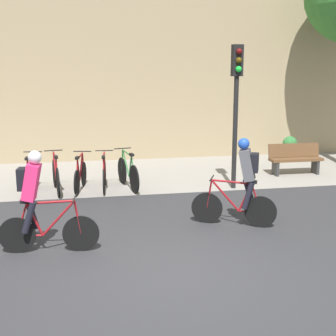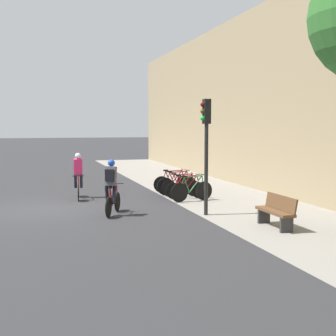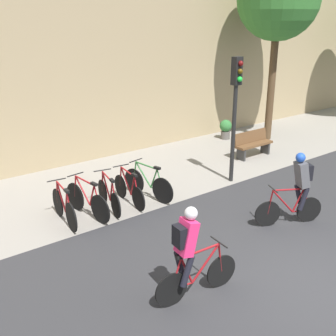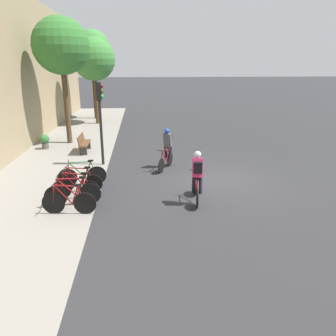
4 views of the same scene
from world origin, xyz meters
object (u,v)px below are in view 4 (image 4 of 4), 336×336
Objects in this scene: parked_bike_1 at (73,194)px; parked_bike_3 at (80,181)px; traffic_light_pole at (100,109)px; parked_bike_2 at (76,188)px; bench at (84,143)px; cyclist_pink at (197,176)px; parked_bike_0 at (69,201)px; cyclist_grey at (167,147)px; parked_bike_4 at (82,175)px; potted_plant at (45,141)px.

parked_bike_1 is 1.08× the size of parked_bike_3.
traffic_light_pole is (3.29, -0.48, 2.11)m from parked_bike_3.
bench is (6.16, 0.72, 0.08)m from parked_bike_2.
bench is (6.76, 0.72, 0.05)m from parked_bike_1.
cyclist_pink is at bearing -145.74° from bench.
parked_bike_1 is 0.60m from parked_bike_2.
cyclist_pink is 8.34m from bench.
parked_bike_1 is 1.10× the size of parked_bike_2.
parked_bike_0 is (-0.48, 3.96, -0.54)m from cyclist_pink.
parked_bike_4 is (-1.92, 3.32, -0.53)m from cyclist_grey.
parked_bike_2 is at bearing -0.06° from parked_bike_0.
parked_bike_1 is 6.80m from bench.
parked_bike_2 reaches higher than potted_plant.
parked_bike_0 is 1.01× the size of parked_bike_3.
cyclist_pink is 4.44m from parked_bike_4.
parked_bike_3 is 1.05× the size of bench.
traffic_light_pole is (3.89, -0.48, 2.11)m from parked_bike_2.
cyclist_pink is 1.07× the size of parked_bike_0.
parked_bike_4 is at bearing 120.03° from cyclist_grey.
traffic_light_pole is 3.28m from bench.
bench is at bearing 27.99° from traffic_light_pole.
traffic_light_pole is 2.33× the size of bench.
parked_bike_4 reaches higher than parked_bike_0.
cyclist_grey is 1.01× the size of parked_bike_4.
parked_bike_4 is at bearing 64.07° from cyclist_pink.
parked_bike_2 is 7.58m from potted_plant.
traffic_light_pole is at bearing -8.31° from parked_bike_3.
parked_bike_1 reaches higher than parked_bike_4.
traffic_light_pole is (4.49, -0.48, 2.08)m from parked_bike_1.
traffic_light_pole is (0.77, 2.83, 1.55)m from cyclist_grey.
parked_bike_4 is 0.48× the size of traffic_light_pole.
parked_bike_3 is 7.03m from potted_plant.
cyclist_pink is at bearing -108.47° from parked_bike_3.
parked_bike_2 reaches higher than bench.
potted_plant is at bearing 47.39° from traffic_light_pole.
cyclist_pink is 1.00× the size of cyclist_grey.
parked_bike_2 is (0.72, 3.96, -0.56)m from cyclist_pink.
parked_bike_3 is (0.60, -0.00, 0.00)m from parked_bike_2.
parked_bike_4 reaches higher than parked_bike_2.
parked_bike_2 is (1.20, -0.00, -0.02)m from parked_bike_0.
parked_bike_0 is 1.81m from parked_bike_3.
cyclist_pink is 1.10× the size of parked_bike_2.
bench is at bearing 5.61° from parked_bike_0.
parked_bike_3 is 0.60m from parked_bike_4.
cyclist_grey is 4.20m from parked_bike_3.
cyclist_pink is 4.06m from parked_bike_2.
cyclist_grey is 0.49× the size of traffic_light_pole.
parked_bike_3 is (1.32, 3.96, -0.56)m from cyclist_pink.
parked_bike_2 is at bearing -0.04° from parked_bike_1.
parked_bike_4 is at bearing -171.68° from bench.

